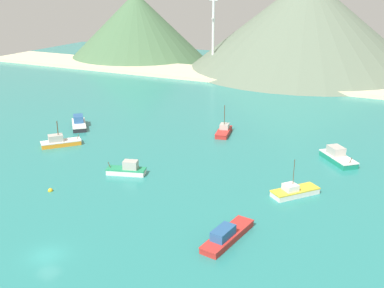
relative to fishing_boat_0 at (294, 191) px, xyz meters
The scene contains 13 objects.
ground 23.16m from the fishing_boat_0, behind, with size 260.00×280.00×0.50m.
fishing_boat_0 is the anchor object (origin of this frame).
fishing_boat_1 17.66m from the fishing_boat_0, 105.00° to the right, with size 3.92×10.31×2.20m.
fishing_boat_2 28.55m from the fishing_boat_0, behind, with size 7.16×4.22×2.53m.
fishing_boat_4 31.76m from the fishing_boat_0, 132.48° to the left, with size 3.96×7.73×6.48m.
fishing_boat_5 48.82m from the fishing_boat_0, behind, with size 7.19×7.61×5.24m.
fishing_boat_6 18.16m from the fishing_boat_0, 78.32° to the left, with size 7.93×8.35×2.66m.
fishing_boat_8 55.09m from the fishing_boat_0, 165.68° to the left, with size 7.70×8.21×2.62m.
buoy_1 38.78m from the fishing_boat_0, 156.24° to the right, with size 0.76×0.76×0.76m.
beach_strip 85.94m from the fishing_boat_0, 105.62° to the left, with size 247.00×22.33×1.20m, color beige.
hill_west 142.24m from the fishing_boat_0, 132.16° to the left, with size 57.99×57.99×27.33m.
hill_central 112.39m from the fishing_boat_0, 102.60° to the left, with size 86.64×86.64×33.76m.
radio_tower 103.59m from the fishing_boat_0, 120.66° to the left, with size 3.09×2.48×30.95m.
Camera 1 is at (37.29, -35.92, 31.85)m, focal length 43.07 mm.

